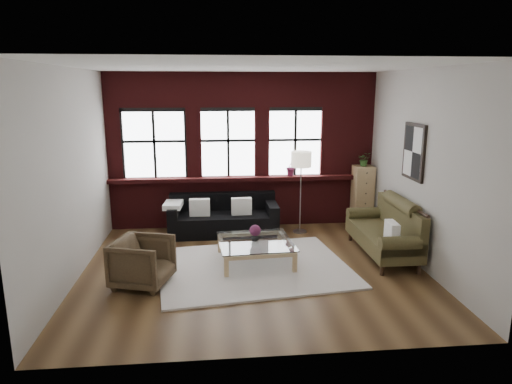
{
  "coord_description": "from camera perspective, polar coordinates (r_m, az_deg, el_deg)",
  "views": [
    {
      "loc": [
        -0.63,
        -6.96,
        2.91
      ],
      "look_at": [
        0.1,
        0.6,
        1.15
      ],
      "focal_mm": 32.0,
      "sensor_mm": 36.0,
      "label": 1
    }
  ],
  "objects": [
    {
      "name": "pillow_settee",
      "position": [
        7.68,
        16.62,
        -4.85
      ],
      "size": [
        0.16,
        0.39,
        0.34
      ],
      "primitive_type": "cube",
      "rotation": [
        0.0,
        0.0,
        -0.06
      ],
      "color": "white",
      "rests_on": "vintage_settee"
    },
    {
      "name": "window_right",
      "position": [
        9.64,
        4.89,
        6.09
      ],
      "size": [
        1.38,
        0.1,
        1.5
      ],
      "primitive_type": null,
      "color": "black",
      "rests_on": "brick_backwall"
    },
    {
      "name": "coffee_table",
      "position": [
        7.73,
        -0.11,
        -7.53
      ],
      "size": [
        1.3,
        1.3,
        0.41
      ],
      "primitive_type": null,
      "rotation": [
        0.0,
        0.0,
        0.07
      ],
      "color": "tan",
      "rests_on": "shag_rug"
    },
    {
      "name": "wall_poster",
      "position": [
        8.07,
        19.14,
        4.77
      ],
      "size": [
        0.05,
        0.74,
        0.94
      ],
      "primitive_type": null,
      "color": "black",
      "rests_on": "wall_right"
    },
    {
      "name": "window_left",
      "position": [
        9.56,
        -12.57,
        5.76
      ],
      "size": [
        1.38,
        0.1,
        1.5
      ],
      "primitive_type": null,
      "color": "black",
      "rests_on": "brick_backwall"
    },
    {
      "name": "floor",
      "position": [
        7.57,
        -0.32,
        -9.56
      ],
      "size": [
        5.5,
        5.5,
        0.0
      ],
      "primitive_type": "plane",
      "color": "#49311A",
      "rests_on": "ground"
    },
    {
      "name": "potted_plant_top",
      "position": [
        9.77,
        13.38,
        4.01
      ],
      "size": [
        0.29,
        0.26,
        0.29
      ],
      "primitive_type": "imported",
      "rotation": [
        0.0,
        0.0,
        -0.13
      ],
      "color": "#2D5923",
      "rests_on": "drawer_chest"
    },
    {
      "name": "dark_sofa",
      "position": [
        9.22,
        -4.11,
        -2.84
      ],
      "size": [
        2.17,
        0.88,
        0.79
      ],
      "primitive_type": null,
      "color": "black",
      "rests_on": "floor"
    },
    {
      "name": "shag_rug",
      "position": [
        7.59,
        -0.31,
        -9.38
      ],
      "size": [
        3.33,
        2.77,
        0.03
      ],
      "primitive_type": "cube",
      "rotation": [
        0.0,
        0.0,
        0.13
      ],
      "color": "beige",
      "rests_on": "floor"
    },
    {
      "name": "ceiling",
      "position": [
        7.0,
        -0.36,
        15.41
      ],
      "size": [
        5.5,
        5.5,
        0.0
      ],
      "primitive_type": "plane",
      "rotation": [
        3.14,
        0.0,
        0.0
      ],
      "color": "white",
      "rests_on": "ground"
    },
    {
      "name": "armchair",
      "position": [
        7.06,
        -13.99,
        -8.5
      ],
      "size": [
        0.99,
        0.98,
        0.73
      ],
      "primitive_type": "imported",
      "rotation": [
        0.0,
        0.0,
        1.27
      ],
      "color": "#403120",
      "rests_on": "floor"
    },
    {
      "name": "pillow_b",
      "position": [
        9.08,
        -1.82,
        -1.8
      ],
      "size": [
        0.4,
        0.15,
        0.34
      ],
      "primitive_type": "cube",
      "rotation": [
        0.0,
        0.0,
        0.04
      ],
      "color": "white",
      "rests_on": "dark_sofa"
    },
    {
      "name": "pillow_a",
      "position": [
        9.07,
        -7.05,
        -1.91
      ],
      "size": [
        0.41,
        0.16,
        0.34
      ],
      "primitive_type": "cube",
      "rotation": [
        0.0,
        0.0,
        -0.04
      ],
      "color": "white",
      "rests_on": "dark_sofa"
    },
    {
      "name": "sill_ledge",
      "position": [
        9.52,
        -1.61,
        1.71
      ],
      "size": [
        5.5,
        0.3,
        0.08
      ],
      "primitive_type": "cube",
      "color": "#461012",
      "rests_on": "brick_backwall"
    },
    {
      "name": "flowers",
      "position": [
        7.61,
        -0.11,
        -4.83
      ],
      "size": [
        0.19,
        0.19,
        0.19
      ],
      "primitive_type": "sphere",
      "color": "#68234A",
      "rests_on": "vase"
    },
    {
      "name": "floor_lamp",
      "position": [
        9.18,
        5.6,
        0.36
      ],
      "size": [
        0.4,
        0.4,
        1.81
      ],
      "primitive_type": null,
      "color": "#A5A5A8",
      "rests_on": "floor"
    },
    {
      "name": "wall_front",
      "position": [
        4.69,
        2.43,
        -3.19
      ],
      "size": [
        5.5,
        0.0,
        5.5
      ],
      "primitive_type": "plane",
      "rotation": [
        -1.57,
        0.0,
        0.0
      ],
      "color": "#B4B0A7",
      "rests_on": "ground"
    },
    {
      "name": "wall_left",
      "position": [
        7.4,
        -22.08,
        1.87
      ],
      "size": [
        0.0,
        5.0,
        5.0
      ],
      "primitive_type": "plane",
      "rotation": [
        1.57,
        0.0,
        1.57
      ],
      "color": "#B4B0A7",
      "rests_on": "ground"
    },
    {
      "name": "brick_backwall",
      "position": [
        9.52,
        -1.67,
        5.13
      ],
      "size": [
        5.5,
        0.12,
        3.2
      ],
      "primitive_type": null,
      "color": "#461012",
      "rests_on": "floor"
    },
    {
      "name": "wall_right",
      "position": [
        7.85,
        20.1,
        2.64
      ],
      "size": [
        0.0,
        5.0,
        5.0
      ],
      "primitive_type": "plane",
      "rotation": [
        1.57,
        0.0,
        -1.57
      ],
      "color": "#B4B0A7",
      "rests_on": "ground"
    },
    {
      "name": "sill_plant",
      "position": [
        9.57,
        4.45,
        3.17
      ],
      "size": [
        0.25,
        0.21,
        0.39
      ],
      "primitive_type": "imported",
      "rotation": [
        0.0,
        0.0,
        0.19
      ],
      "color": "#68234A",
      "rests_on": "sill_ledge"
    },
    {
      "name": "vintage_settee",
      "position": [
        8.26,
        15.56,
        -4.28
      ],
      "size": [
        0.86,
        1.94,
        1.04
      ],
      "primitive_type": null,
      "color": "#413B1E",
      "rests_on": "floor"
    },
    {
      "name": "window_mid",
      "position": [
        9.49,
        -3.5,
        6.0
      ],
      "size": [
        1.38,
        0.1,
        1.5
      ],
      "primitive_type": null,
      "color": "black",
      "rests_on": "brick_backwall"
    },
    {
      "name": "drawer_chest",
      "position": [
        9.92,
        13.14,
        -0.51
      ],
      "size": [
        0.4,
        0.4,
        1.29
      ],
      "primitive_type": "cube",
      "color": "tan",
      "rests_on": "floor"
    },
    {
      "name": "wall_back",
      "position": [
        9.57,
        -1.7,
        5.17
      ],
      "size": [
        5.5,
        0.0,
        5.5
      ],
      "primitive_type": "plane",
      "rotation": [
        1.57,
        0.0,
        0.0
      ],
      "color": "#B4B0A7",
      "rests_on": "ground"
    },
    {
      "name": "vase",
      "position": [
        7.64,
        -0.11,
        -5.62
      ],
      "size": [
        0.17,
        0.17,
        0.14
      ],
      "primitive_type": "imported",
      "rotation": [
        0.0,
        0.0,
        0.25
      ],
      "color": "#B2B2B2",
      "rests_on": "coffee_table"
    }
  ]
}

